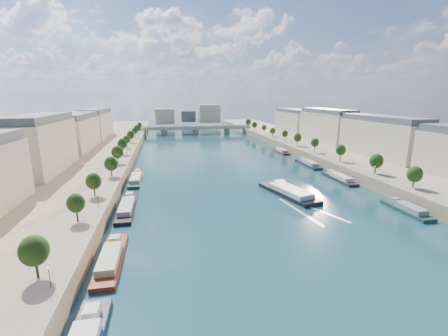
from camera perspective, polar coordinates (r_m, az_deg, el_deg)
name	(u,v)px	position (r m, az deg, el deg)	size (l,w,h in m)	color
ground	(224,165)	(167.72, -0.04, 0.63)	(700.00, 700.00, 0.00)	#0B2D33
quay_left	(86,166)	(168.81, -24.76, 0.33)	(44.00, 520.00, 5.00)	#9E8460
quay_right	(340,155)	(194.34, 21.28, 2.24)	(44.00, 520.00, 5.00)	#9E8460
pave_left	(117,160)	(165.40, -19.79, 1.43)	(14.00, 520.00, 0.10)	gray
pave_right	(318,152)	(186.27, 17.44, 2.89)	(14.00, 520.00, 0.10)	gray
trees_left	(120,149)	(166.09, -19.16, 3.44)	(4.80, 268.80, 8.26)	#382B1E
trees_right	(308,141)	(193.21, 15.62, 5.01)	(4.80, 268.80, 8.26)	#382B1E
lamps_left	(123,158)	(154.52, -18.73, 1.75)	(0.36, 200.36, 4.28)	black
lamps_right	(307,147)	(188.08, 15.57, 3.96)	(0.36, 200.36, 4.28)	black
buildings_left	(63,137)	(181.42, -28.36, 5.27)	(16.00, 226.00, 23.20)	#C1B094
buildings_right	(350,130)	(209.43, 22.87, 6.72)	(16.00, 226.00, 23.20)	#C1B094
skyline	(192,115)	(382.15, -6.15, 10.02)	(79.00, 42.00, 22.00)	#C1B094
bridge	(196,129)	(307.54, -5.37, 7.42)	(112.00, 12.00, 8.15)	#C1B79E
tour_barge	(288,192)	(119.03, 12.18, -4.53)	(15.57, 30.55, 3.99)	black
wake	(308,210)	(105.34, 15.74, -7.79)	(14.10, 25.93, 0.04)	silver
moored_barges_left	(123,220)	(96.66, -18.67, -9.44)	(5.00, 123.16, 3.60)	#1C243F
moored_barges_right	(342,180)	(144.65, 21.58, -2.09)	(5.00, 160.09, 3.60)	black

